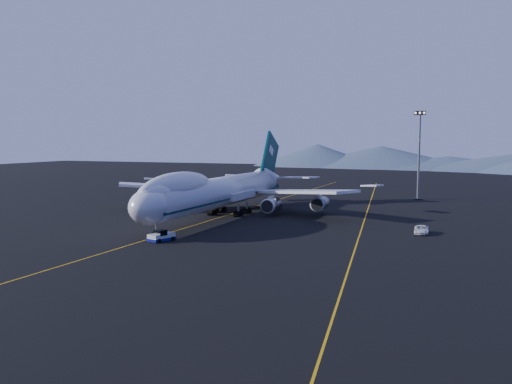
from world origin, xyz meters
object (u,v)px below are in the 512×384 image
(service_van, at_px, (421,230))
(floodlight_mast, at_px, (419,155))
(pushback_tug, at_px, (161,237))
(boeing_747, at_px, (220,191))

(service_van, height_order, floodlight_mast, floodlight_mast)
(pushback_tug, relative_size, floodlight_mast, 0.21)
(pushback_tug, xyz_separation_m, floodlight_mast, (33.88, 83.40, 12.01))
(service_van, bearing_deg, pushback_tug, -153.79)
(pushback_tug, bearing_deg, floodlight_mast, 85.39)
(floodlight_mast, bearing_deg, boeing_747, -124.52)
(boeing_747, bearing_deg, floodlight_mast, 55.48)
(boeing_747, relative_size, service_van, 13.16)
(boeing_747, distance_m, service_van, 44.01)
(pushback_tug, bearing_deg, service_van, 47.76)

